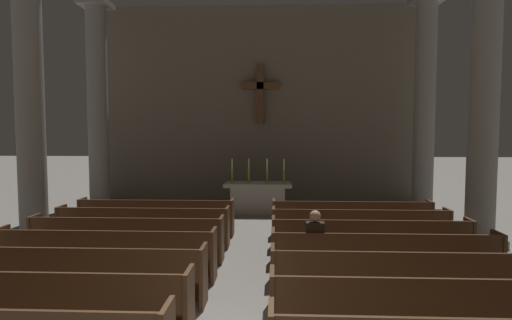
% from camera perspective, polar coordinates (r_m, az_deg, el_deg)
% --- Properties ---
extents(pew_left_row_2, '(4.01, 0.50, 0.95)m').
position_cam_1_polar(pew_left_row_2, '(6.61, -26.62, -16.45)').
color(pew_left_row_2, brown).
rests_on(pew_left_row_2, ground).
extents(pew_left_row_3, '(4.01, 0.50, 0.95)m').
position_cam_1_polar(pew_left_row_3, '(7.55, -22.35, -13.73)').
color(pew_left_row_3, brown).
rests_on(pew_left_row_3, ground).
extents(pew_left_row_4, '(4.01, 0.50, 0.95)m').
position_cam_1_polar(pew_left_row_4, '(8.54, -19.11, -11.59)').
color(pew_left_row_4, brown).
rests_on(pew_left_row_4, ground).
extents(pew_left_row_5, '(4.01, 0.50, 0.95)m').
position_cam_1_polar(pew_left_row_5, '(9.55, -16.59, -9.86)').
color(pew_left_row_5, brown).
rests_on(pew_left_row_5, ground).
extents(pew_left_row_6, '(4.01, 0.50, 0.95)m').
position_cam_1_polar(pew_left_row_6, '(10.59, -14.58, -8.46)').
color(pew_left_row_6, brown).
rests_on(pew_left_row_6, ground).
extents(pew_left_row_7, '(4.01, 0.50, 0.95)m').
position_cam_1_polar(pew_left_row_7, '(11.64, -12.94, -7.30)').
color(pew_left_row_7, brown).
rests_on(pew_left_row_7, ground).
extents(pew_right_row_2, '(4.01, 0.50, 0.95)m').
position_cam_1_polar(pew_right_row_2, '(6.15, 21.81, -17.85)').
color(pew_right_row_2, brown).
rests_on(pew_right_row_2, ground).
extents(pew_right_row_3, '(4.01, 0.50, 0.95)m').
position_cam_1_polar(pew_right_row_3, '(7.16, 18.76, -14.63)').
color(pew_right_row_3, brown).
rests_on(pew_right_row_3, ground).
extents(pew_right_row_4, '(4.01, 0.50, 0.95)m').
position_cam_1_polar(pew_right_row_4, '(8.19, 16.53, -12.19)').
color(pew_right_row_4, brown).
rests_on(pew_right_row_4, ground).
extents(pew_right_row_5, '(4.01, 0.50, 0.95)m').
position_cam_1_polar(pew_right_row_5, '(9.25, 14.83, -10.29)').
color(pew_right_row_5, brown).
rests_on(pew_right_row_5, ground).
extents(pew_right_row_6, '(4.01, 0.50, 0.95)m').
position_cam_1_polar(pew_right_row_6, '(10.31, 13.50, -8.78)').
color(pew_right_row_6, brown).
rests_on(pew_right_row_6, ground).
extents(pew_right_row_7, '(4.01, 0.50, 0.95)m').
position_cam_1_polar(pew_right_row_7, '(11.39, 12.42, -7.54)').
color(pew_right_row_7, brown).
rests_on(pew_right_row_7, ground).
extents(column_left_second, '(1.00, 1.00, 6.99)m').
position_cam_1_polar(column_left_second, '(12.02, -27.60, 6.75)').
color(column_left_second, gray).
rests_on(column_left_second, ground).
extents(column_right_second, '(1.00, 1.00, 6.99)m').
position_cam_1_polar(column_right_second, '(11.49, 27.80, 6.89)').
color(column_right_second, gray).
rests_on(column_right_second, ground).
extents(column_left_third, '(1.00, 1.00, 6.99)m').
position_cam_1_polar(column_left_third, '(15.67, -20.08, 6.21)').
color(column_left_third, gray).
rests_on(column_left_third, ground).
extents(column_right_third, '(1.00, 1.00, 6.99)m').
position_cam_1_polar(column_right_third, '(15.26, 21.27, 6.25)').
color(column_right_third, gray).
rests_on(column_right_third, ground).
extents(altar, '(2.20, 0.90, 1.01)m').
position_cam_1_polar(altar, '(14.30, 0.25, -4.87)').
color(altar, '#A8A399').
rests_on(altar, ground).
extents(candlestick_outer_left, '(0.16, 0.16, 0.78)m').
position_cam_1_polar(candlestick_outer_left, '(14.27, -3.16, -1.94)').
color(candlestick_outer_left, '#B79338').
rests_on(candlestick_outer_left, altar).
extents(candlestick_inner_left, '(0.16, 0.16, 0.78)m').
position_cam_1_polar(candlestick_inner_left, '(14.22, -0.96, -1.95)').
color(candlestick_inner_left, '#B79338').
rests_on(candlestick_inner_left, altar).
extents(candlestick_inner_right, '(0.16, 0.16, 0.78)m').
position_cam_1_polar(candlestick_inner_right, '(14.20, 1.46, -1.96)').
color(candlestick_inner_right, '#B79338').
rests_on(candlestick_inner_right, altar).
extents(candlestick_outer_right, '(0.16, 0.16, 0.78)m').
position_cam_1_polar(candlestick_outer_right, '(14.20, 3.68, -1.97)').
color(candlestick_outer_right, '#B79338').
rests_on(candlestick_outer_right, altar).
extents(apse_with_cross, '(11.94, 0.51, 7.36)m').
position_cam_1_polar(apse_with_cross, '(16.52, 0.59, 7.27)').
color(apse_with_cross, '#706656').
rests_on(apse_with_cross, ground).
extents(lone_worshipper, '(0.32, 0.43, 1.32)m').
position_cam_1_polar(lone_worshipper, '(7.97, 7.70, -10.91)').
color(lone_worshipper, '#26262B').
rests_on(lone_worshipper, ground).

